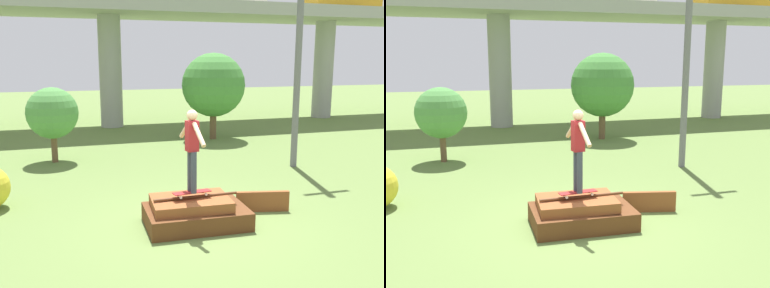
# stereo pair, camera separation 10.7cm
# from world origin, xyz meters

# --- Properties ---
(ground_plane) EXTENTS (80.00, 80.00, 0.00)m
(ground_plane) POSITION_xyz_m (0.00, 0.00, 0.00)
(ground_plane) COLOR olive
(scrap_pile) EXTENTS (2.09, 1.38, 0.63)m
(scrap_pile) POSITION_xyz_m (-0.03, 0.01, 0.26)
(scrap_pile) COLOR #5B3319
(scrap_pile) RESTS_ON ground_plane
(scrap_plank_loose) EXTENTS (1.16, 0.37, 0.46)m
(scrap_plank_loose) POSITION_xyz_m (1.65, 0.33, 0.23)
(scrap_plank_loose) COLOR brown
(scrap_plank_loose) RESTS_ON ground_plane
(skateboard) EXTENTS (0.79, 0.27, 0.09)m
(skateboard) POSITION_xyz_m (-0.09, -0.02, 0.71)
(skateboard) COLOR maroon
(skateboard) RESTS_ON scrap_pile
(skater) EXTENTS (0.24, 1.19, 1.64)m
(skater) POSITION_xyz_m (-0.09, -0.02, 1.67)
(skater) COLOR #383D4C
(skater) RESTS_ON skateboard
(highway_overpass) EXTENTS (44.00, 4.73, 6.02)m
(highway_overpass) POSITION_xyz_m (0.00, 13.66, 5.31)
(highway_overpass) COLOR #9E9E99
(highway_overpass) RESTS_ON ground_plane
(car_on_overpass_right) EXTENTS (4.20, 1.62, 1.33)m
(car_on_overpass_right) POSITION_xyz_m (13.04, 13.71, 6.55)
(car_on_overpass_right) COLOR #B28419
(car_on_overpass_right) RESTS_ON highway_overpass
(utility_pole) EXTENTS (1.30, 0.20, 7.87)m
(utility_pole) POSITION_xyz_m (4.44, 3.74, 4.06)
(utility_pole) COLOR slate
(utility_pole) RESTS_ON ground_plane
(tree_behind_left) EXTENTS (2.64, 2.64, 3.59)m
(tree_behind_left) POSITION_xyz_m (3.67, 8.99, 2.26)
(tree_behind_left) COLOR brown
(tree_behind_left) RESTS_ON ground_plane
(tree_behind_right) EXTENTS (1.66, 1.66, 2.45)m
(tree_behind_right) POSITION_xyz_m (-2.74, 6.58, 1.61)
(tree_behind_right) COLOR brown
(tree_behind_right) RESTS_ON ground_plane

